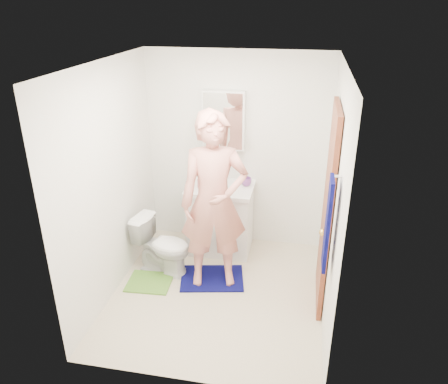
# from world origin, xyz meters

# --- Properties ---
(floor) EXTENTS (2.20, 2.40, 0.02)m
(floor) POSITION_xyz_m (0.00, 0.00, -0.01)
(floor) COLOR beige
(floor) RESTS_ON ground
(ceiling) EXTENTS (2.20, 2.40, 0.02)m
(ceiling) POSITION_xyz_m (0.00, 0.00, 2.41)
(ceiling) COLOR white
(ceiling) RESTS_ON ground
(wall_back) EXTENTS (2.20, 0.02, 2.40)m
(wall_back) POSITION_xyz_m (0.00, 1.21, 1.20)
(wall_back) COLOR white
(wall_back) RESTS_ON ground
(wall_front) EXTENTS (2.20, 0.02, 2.40)m
(wall_front) POSITION_xyz_m (0.00, -1.21, 1.20)
(wall_front) COLOR white
(wall_front) RESTS_ON ground
(wall_left) EXTENTS (0.02, 2.40, 2.40)m
(wall_left) POSITION_xyz_m (-1.11, 0.00, 1.20)
(wall_left) COLOR white
(wall_left) RESTS_ON ground
(wall_right) EXTENTS (0.02, 2.40, 2.40)m
(wall_right) POSITION_xyz_m (1.11, 0.00, 1.20)
(wall_right) COLOR white
(wall_right) RESTS_ON ground
(vanity_cabinet) EXTENTS (0.75, 0.55, 0.80)m
(vanity_cabinet) POSITION_xyz_m (-0.15, 0.91, 0.40)
(vanity_cabinet) COLOR white
(vanity_cabinet) RESTS_ON floor
(countertop) EXTENTS (0.79, 0.59, 0.05)m
(countertop) POSITION_xyz_m (-0.15, 0.91, 0.83)
(countertop) COLOR white
(countertop) RESTS_ON vanity_cabinet
(sink_basin) EXTENTS (0.40, 0.40, 0.03)m
(sink_basin) POSITION_xyz_m (-0.15, 0.91, 0.84)
(sink_basin) COLOR white
(sink_basin) RESTS_ON countertop
(faucet) EXTENTS (0.03, 0.03, 0.12)m
(faucet) POSITION_xyz_m (-0.15, 1.09, 0.91)
(faucet) COLOR silver
(faucet) RESTS_ON countertop
(medicine_cabinet) EXTENTS (0.50, 0.12, 0.70)m
(medicine_cabinet) POSITION_xyz_m (-0.15, 1.14, 1.60)
(medicine_cabinet) COLOR white
(medicine_cabinet) RESTS_ON wall_back
(mirror_panel) EXTENTS (0.46, 0.01, 0.66)m
(mirror_panel) POSITION_xyz_m (-0.15, 1.08, 1.60)
(mirror_panel) COLOR white
(mirror_panel) RESTS_ON wall_back
(door) EXTENTS (0.05, 0.80, 2.05)m
(door) POSITION_xyz_m (1.07, 0.15, 1.02)
(door) COLOR brown
(door) RESTS_ON ground
(door_knob) EXTENTS (0.07, 0.07, 0.07)m
(door_knob) POSITION_xyz_m (1.03, -0.17, 0.95)
(door_knob) COLOR gold
(door_knob) RESTS_ON door
(towel) EXTENTS (0.03, 0.24, 0.80)m
(towel) POSITION_xyz_m (1.03, -0.57, 1.25)
(towel) COLOR #08094E
(towel) RESTS_ON wall_right
(towel_hook) EXTENTS (0.06, 0.02, 0.02)m
(towel_hook) POSITION_xyz_m (1.07, -0.57, 1.67)
(towel_hook) COLOR silver
(towel_hook) RESTS_ON wall_right
(toilet) EXTENTS (0.72, 0.50, 0.67)m
(toilet) POSITION_xyz_m (-0.70, 0.31, 0.33)
(toilet) COLOR white
(toilet) RESTS_ON floor
(bath_mat) EXTENTS (0.78, 0.63, 0.02)m
(bath_mat) POSITION_xyz_m (-0.11, 0.24, 0.01)
(bath_mat) COLOR #08094E
(bath_mat) RESTS_ON floor
(green_rug) EXTENTS (0.50, 0.43, 0.02)m
(green_rug) POSITION_xyz_m (-0.78, 0.03, 0.01)
(green_rug) COLOR #5D9732
(green_rug) RESTS_ON floor
(soap_dispenser) EXTENTS (0.09, 0.10, 0.18)m
(soap_dispenser) POSITION_xyz_m (-0.36, 0.84, 0.94)
(soap_dispenser) COLOR #C95E6A
(soap_dispenser) RESTS_ON countertop
(toothbrush_cup) EXTENTS (0.15, 0.15, 0.10)m
(toothbrush_cup) POSITION_xyz_m (0.15, 1.01, 0.90)
(toothbrush_cup) COLOR #84469B
(toothbrush_cup) RESTS_ON countertop
(man) EXTENTS (0.79, 0.62, 1.92)m
(man) POSITION_xyz_m (-0.07, 0.20, 0.98)
(man) COLOR tan
(man) RESTS_ON bath_mat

